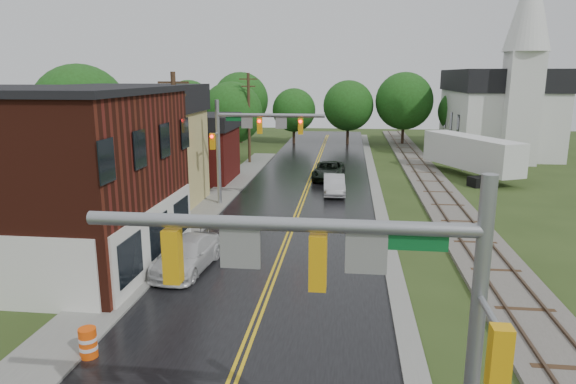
% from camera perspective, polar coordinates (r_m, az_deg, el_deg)
% --- Properties ---
extents(main_road, '(10.00, 90.00, 0.02)m').
position_cam_1_polar(main_road, '(37.99, 1.77, -0.53)').
color(main_road, black).
rests_on(main_road, ground).
extents(curb_right, '(0.80, 70.00, 0.12)m').
position_cam_1_polar(curb_right, '(42.79, 9.59, 0.82)').
color(curb_right, gray).
rests_on(curb_right, ground).
extents(sidewalk_left, '(2.40, 50.00, 0.12)m').
position_cam_1_polar(sidewalk_left, '(34.33, -9.36, -2.17)').
color(sidewalk_left, gray).
rests_on(sidewalk_left, ground).
extents(brick_building, '(14.30, 10.30, 8.30)m').
position_cam_1_polar(brick_building, '(27.28, -28.48, 1.46)').
color(brick_building, '#45180E').
rests_on(brick_building, ground).
extents(yellow_house, '(8.00, 7.00, 6.40)m').
position_cam_1_polar(yellow_house, '(36.20, -16.44, 3.44)').
color(yellow_house, tan).
rests_on(yellow_house, ground).
extents(darkred_building, '(7.00, 6.00, 4.40)m').
position_cam_1_polar(darkred_building, '(44.35, -10.63, 4.09)').
color(darkred_building, '#3F0F0C').
rests_on(darkred_building, ground).
extents(church, '(10.40, 18.40, 20.00)m').
position_cam_1_polar(church, '(62.90, 22.59, 9.21)').
color(church, silver).
rests_on(church, ground).
extents(railroad, '(3.20, 80.00, 0.30)m').
position_cam_1_polar(railroad, '(43.24, 15.69, 0.79)').
color(railroad, '#59544C').
rests_on(railroad, ground).
extents(traffic_signal_near, '(7.34, 0.30, 7.20)m').
position_cam_1_polar(traffic_signal_near, '(9.62, 7.86, -10.90)').
color(traffic_signal_near, gray).
rests_on(traffic_signal_near, ground).
extents(traffic_signal_far, '(7.34, 0.43, 7.20)m').
position_cam_1_polar(traffic_signal_far, '(34.68, -4.37, 6.49)').
color(traffic_signal_far, gray).
rests_on(traffic_signal_far, ground).
extents(utility_pole_b, '(1.80, 0.28, 9.00)m').
position_cam_1_polar(utility_pole_b, '(30.78, -12.30, 4.94)').
color(utility_pole_b, '#382616').
rests_on(utility_pole_b, ground).
extents(utility_pole_c, '(1.80, 0.28, 9.00)m').
position_cam_1_polar(utility_pole_c, '(51.95, -4.37, 8.34)').
color(utility_pole_c, '#382616').
rests_on(utility_pole_c, ground).
extents(tree_left_b, '(7.60, 7.60, 9.69)m').
position_cam_1_polar(tree_left_b, '(44.18, -21.90, 7.95)').
color(tree_left_b, black).
rests_on(tree_left_b, ground).
extents(tree_left_c, '(6.00, 6.00, 7.65)m').
position_cam_1_polar(tree_left_c, '(49.91, -13.32, 7.61)').
color(tree_left_c, black).
rests_on(tree_left_c, ground).
extents(tree_left_e, '(6.40, 6.40, 8.16)m').
position_cam_1_polar(tree_left_e, '(54.22, -6.13, 8.59)').
color(tree_left_e, black).
rests_on(tree_left_e, ground).
extents(suv_dark, '(2.80, 5.54, 1.50)m').
position_cam_1_polar(suv_dark, '(44.31, 4.54, 2.37)').
color(suv_dark, black).
rests_on(suv_dark, ground).
extents(sedan_silver, '(1.84, 4.58, 1.48)m').
position_cam_1_polar(sedan_silver, '(38.74, 5.14, 0.81)').
color(sedan_silver, '#ADADB2').
rests_on(sedan_silver, ground).
extents(pickup_white, '(2.49, 5.18, 1.45)m').
position_cam_1_polar(pickup_white, '(24.25, -11.13, -6.87)').
color(pickup_white, silver).
rests_on(pickup_white, ground).
extents(semi_trailer, '(6.82, 11.05, 3.57)m').
position_cam_1_polar(semi_trailer, '(47.81, 19.67, 4.12)').
color(semi_trailer, black).
rests_on(semi_trailer, ground).
extents(construction_barrel, '(0.65, 0.65, 1.00)m').
position_cam_1_polar(construction_barrel, '(18.16, -21.33, -15.36)').
color(construction_barrel, '#F7500A').
rests_on(construction_barrel, ground).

